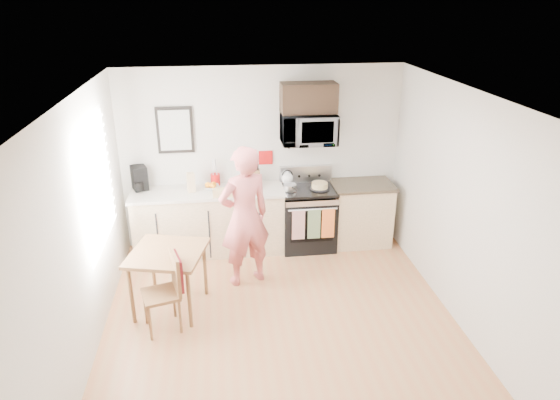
{
  "coord_description": "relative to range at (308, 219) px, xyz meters",
  "views": [
    {
      "loc": [
        -0.62,
        -4.55,
        3.51
      ],
      "look_at": [
        0.09,
        1.0,
        1.17
      ],
      "focal_mm": 32.0,
      "sensor_mm": 36.0,
      "label": 1
    }
  ],
  "objects": [
    {
      "name": "kettle",
      "position": [
        -0.28,
        0.18,
        0.58
      ],
      "size": [
        0.18,
        0.18,
        0.22
      ],
      "color": "white",
      "rests_on": "range"
    },
    {
      "name": "ceiling",
      "position": [
        -0.63,
        -1.98,
        2.16
      ],
      "size": [
        4.0,
        4.6,
        0.04
      ],
      "primitive_type": "cube",
      "color": "white",
      "rests_on": "back_wall"
    },
    {
      "name": "cabinet_right",
      "position": [
        0.8,
        0.02,
        0.01
      ],
      "size": [
        0.84,
        0.6,
        0.9
      ],
      "primitive_type": "cube",
      "color": "tan",
      "rests_on": "floor"
    },
    {
      "name": "utensil_crock",
      "position": [
        -1.31,
        0.24,
        0.66
      ],
      "size": [
        0.13,
        0.13,
        0.4
      ],
      "color": "#AF0F0F",
      "rests_on": "countertop_left"
    },
    {
      "name": "microwave",
      "position": [
        -0.0,
        0.1,
        1.32
      ],
      "size": [
        0.76,
        0.51,
        0.42
      ],
      "primitive_type": "imported",
      "color": "silver",
      "rests_on": "back_wall"
    },
    {
      "name": "fruit_bowl",
      "position": [
        -1.38,
        0.08,
        0.54
      ],
      "size": [
        0.24,
        0.24,
        0.1
      ],
      "color": "white",
      "rests_on": "countertop_left"
    },
    {
      "name": "floor",
      "position": [
        -0.63,
        -1.98,
        -0.44
      ],
      "size": [
        4.6,
        4.6,
        0.0
      ],
      "primitive_type": "plane",
      "color": "#AF6D43",
      "rests_on": "ground"
    },
    {
      "name": "cake",
      "position": [
        0.15,
        -0.06,
        0.53
      ],
      "size": [
        0.28,
        0.28,
        0.09
      ],
      "color": "black",
      "rests_on": "range"
    },
    {
      "name": "range",
      "position": [
        0.0,
        0.0,
        0.0
      ],
      "size": [
        0.76,
        0.7,
        1.16
      ],
      "color": "black",
      "rests_on": "floor"
    },
    {
      "name": "left_wall",
      "position": [
        -2.63,
        -1.98,
        0.86
      ],
      "size": [
        0.04,
        4.6,
        2.6
      ],
      "primitive_type": "cube",
      "color": "beige",
      "rests_on": "floor"
    },
    {
      "name": "bread_bag",
      "position": [
        -1.22,
        -0.2,
        0.55
      ],
      "size": [
        0.28,
        0.14,
        0.1
      ],
      "primitive_type": "cube",
      "rotation": [
        0.0,
        0.0,
        0.04
      ],
      "color": "tan",
      "rests_on": "countertop_left"
    },
    {
      "name": "wall_art",
      "position": [
        -1.83,
        0.3,
        1.31
      ],
      "size": [
        0.5,
        0.04,
        0.65
      ],
      "color": "black",
      "rests_on": "back_wall"
    },
    {
      "name": "cabinet_left",
      "position": [
        -1.43,
        0.02,
        0.01
      ],
      "size": [
        2.1,
        0.6,
        0.9
      ],
      "primitive_type": "cube",
      "color": "tan",
      "rests_on": "floor"
    },
    {
      "name": "right_wall",
      "position": [
        1.37,
        -1.98,
        0.86
      ],
      "size": [
        0.04,
        4.6,
        2.6
      ],
      "primitive_type": "cube",
      "color": "beige",
      "rests_on": "floor"
    },
    {
      "name": "person",
      "position": [
        -0.97,
        -0.87,
        0.48
      ],
      "size": [
        0.78,
        0.65,
        1.84
      ],
      "primitive_type": "imported",
      "rotation": [
        0.0,
        0.0,
        3.51
      ],
      "color": "#BB4033",
      "rests_on": "floor"
    },
    {
      "name": "chair",
      "position": [
        -1.83,
        -1.72,
        0.15
      ],
      "size": [
        0.51,
        0.47,
        0.91
      ],
      "rotation": [
        0.0,
        0.0,
        0.27
      ],
      "color": "brown",
      "rests_on": "floor"
    },
    {
      "name": "pot",
      "position": [
        -0.28,
        -0.08,
        0.54
      ],
      "size": [
        0.19,
        0.31,
        0.09
      ],
      "rotation": [
        0.0,
        0.0,
        0.24
      ],
      "color": "silver",
      "rests_on": "range"
    },
    {
      "name": "back_wall",
      "position": [
        -0.63,
        0.32,
        0.86
      ],
      "size": [
        4.0,
        0.04,
        2.6
      ],
      "primitive_type": "cube",
      "color": "beige",
      "rests_on": "floor"
    },
    {
      "name": "countertop_left",
      "position": [
        -1.43,
        0.02,
        0.48
      ],
      "size": [
        2.14,
        0.64,
        0.04
      ],
      "primitive_type": "cube",
      "color": "beige",
      "rests_on": "cabinet_left"
    },
    {
      "name": "milk_carton",
      "position": [
        -1.65,
        0.03,
        0.64
      ],
      "size": [
        0.12,
        0.12,
        0.27
      ],
      "primitive_type": "cube",
      "rotation": [
        0.0,
        0.0,
        0.22
      ],
      "color": "tan",
      "rests_on": "countertop_left"
    },
    {
      "name": "wall_trivet",
      "position": [
        -0.58,
        0.31,
        0.86
      ],
      "size": [
        0.2,
        0.02,
        0.2
      ],
      "primitive_type": "cube",
      "color": "#AF0F0F",
      "rests_on": "back_wall"
    },
    {
      "name": "front_wall",
      "position": [
        -0.63,
        -4.28,
        0.86
      ],
      "size": [
        4.0,
        0.04,
        2.6
      ],
      "primitive_type": "cube",
      "color": "beige",
      "rests_on": "floor"
    },
    {
      "name": "countertop_right",
      "position": [
        0.8,
        0.02,
        0.48
      ],
      "size": [
        0.88,
        0.64,
        0.04
      ],
      "primitive_type": "cube",
      "color": "black",
      "rests_on": "cabinet_right"
    },
    {
      "name": "dining_table",
      "position": [
        -1.89,
        -1.36,
        0.24
      ],
      "size": [
        0.86,
        0.86,
        0.76
      ],
      "rotation": [
        0.0,
        0.0,
        -0.25
      ],
      "color": "brown",
      "rests_on": "floor"
    },
    {
      "name": "coffee_maker",
      "position": [
        -2.36,
        0.2,
        0.66
      ],
      "size": [
        0.26,
        0.31,
        0.34
      ],
      "rotation": [
        0.0,
        0.0,
        0.37
      ],
      "color": "black",
      "rests_on": "countertop_left"
    },
    {
      "name": "knife_block",
      "position": [
        -0.73,
        0.17,
        0.62
      ],
      "size": [
        0.11,
        0.15,
        0.23
      ],
      "primitive_type": "cube",
      "rotation": [
        0.0,
        0.0,
        -0.06
      ],
      "color": "brown",
      "rests_on": "countertop_left"
    },
    {
      "name": "upper_cabinet",
      "position": [
        -0.0,
        0.15,
        1.74
      ],
      "size": [
        0.76,
        0.35,
        0.4
      ],
      "primitive_type": "cube",
      "color": "black",
      "rests_on": "back_wall"
    },
    {
      "name": "window",
      "position": [
        -2.59,
        -1.18,
        1.11
      ],
      "size": [
        0.06,
        1.4,
        1.5
      ],
      "color": "white",
      "rests_on": "left_wall"
    }
  ]
}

